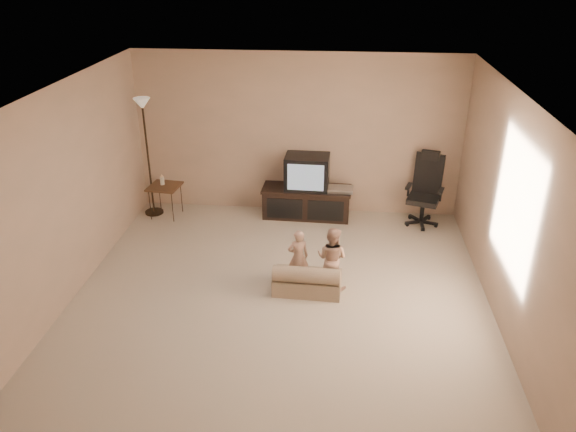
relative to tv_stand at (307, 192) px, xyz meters
name	(u,v)px	position (x,y,z in m)	size (l,w,h in m)	color
floor	(279,305)	(-0.17, -2.49, -0.42)	(5.50, 5.50, 0.00)	beige
room_shell	(278,187)	(-0.17, -2.49, 1.10)	(5.50, 5.50, 5.50)	white
tv_stand	(307,192)	(0.00, 0.00, 0.00)	(1.41, 0.56, 1.00)	black
office_chair	(424,199)	(1.79, -0.07, -0.01)	(0.65, 0.67, 1.12)	black
side_table	(164,187)	(-2.21, -0.19, 0.08)	(0.51, 0.51, 0.69)	brown
floor_lamp	(145,131)	(-2.44, -0.12, 0.94)	(0.29, 0.29, 1.86)	black
child_sofa	(307,281)	(0.14, -2.18, -0.25)	(0.84, 0.50, 0.40)	tan
toddler_left	(298,257)	(0.01, -1.95, -0.05)	(0.27, 0.19, 0.73)	tan
toddler_right	(332,258)	(0.43, -2.02, -0.01)	(0.40, 0.22, 0.82)	tan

